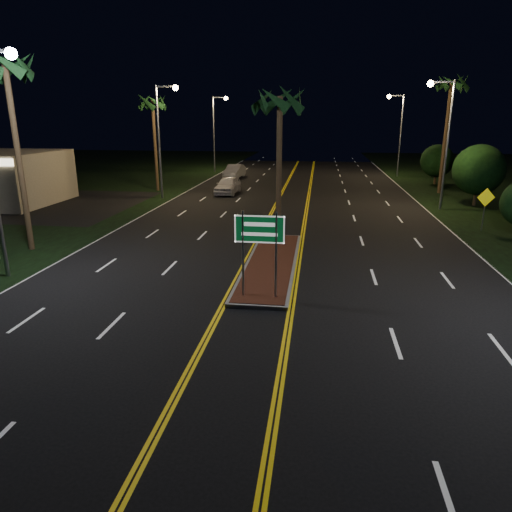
% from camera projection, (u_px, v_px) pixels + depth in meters
% --- Properties ---
extents(ground, '(120.00, 120.00, 0.00)m').
position_uv_depth(ground, '(248.00, 334.00, 14.29)').
color(ground, black).
rests_on(ground, ground).
extents(median_island, '(2.25, 10.25, 0.17)m').
position_uv_depth(median_island, '(271.00, 263.00, 20.91)').
color(median_island, gray).
rests_on(median_island, ground).
extents(highway_sign, '(1.80, 0.08, 3.20)m').
position_uv_depth(highway_sign, '(259.00, 237.00, 16.25)').
color(highway_sign, gray).
rests_on(highway_sign, ground).
extents(streetlight_left_mid, '(1.91, 0.44, 9.00)m').
position_uv_depth(streetlight_left_mid, '(163.00, 129.00, 36.78)').
color(streetlight_left_mid, gray).
rests_on(streetlight_left_mid, ground).
extents(streetlight_left_far, '(1.91, 0.44, 9.00)m').
position_uv_depth(streetlight_left_far, '(217.00, 125.00, 55.74)').
color(streetlight_left_far, gray).
rests_on(streetlight_left_far, ground).
extents(streetlight_right_mid, '(1.91, 0.44, 9.00)m').
position_uv_depth(streetlight_right_mid, '(443.00, 130.00, 32.14)').
color(streetlight_right_mid, gray).
rests_on(streetlight_right_mid, ground).
extents(streetlight_right_far, '(1.91, 0.44, 9.00)m').
position_uv_depth(streetlight_right_far, '(398.00, 126.00, 51.10)').
color(streetlight_right_far, gray).
rests_on(streetlight_right_far, ground).
extents(palm_median, '(2.40, 2.40, 8.30)m').
position_uv_depth(palm_median, '(280.00, 101.00, 22.14)').
color(palm_median, '#382819').
rests_on(palm_median, ground).
extents(palm_left_near, '(2.40, 2.40, 9.80)m').
position_uv_depth(palm_left_near, '(5.00, 68.00, 20.98)').
color(palm_left_near, '#382819').
rests_on(palm_left_near, ground).
extents(palm_left_far, '(2.40, 2.40, 8.80)m').
position_uv_depth(palm_left_far, '(152.00, 103.00, 40.25)').
color(palm_left_far, '#382819').
rests_on(palm_left_far, ground).
extents(palm_right_far, '(2.40, 2.40, 10.30)m').
position_uv_depth(palm_right_far, '(451.00, 85.00, 38.43)').
color(palm_right_far, '#382819').
rests_on(palm_right_far, ground).
extents(shrub_mid, '(3.78, 3.78, 4.62)m').
position_uv_depth(shrub_mid, '(479.00, 170.00, 34.45)').
color(shrub_mid, '#382819').
rests_on(shrub_mid, ground).
extents(shrub_far, '(3.24, 3.24, 3.96)m').
position_uv_depth(shrub_far, '(437.00, 161.00, 45.97)').
color(shrub_far, '#382819').
rests_on(shrub_far, ground).
extents(car_near, '(2.46, 5.35, 1.76)m').
position_uv_depth(car_near, '(228.00, 184.00, 40.45)').
color(car_near, silver).
rests_on(car_near, ground).
extents(car_far, '(2.65, 5.32, 1.72)m').
position_uv_depth(car_far, '(234.00, 170.00, 51.10)').
color(car_far, silver).
rests_on(car_far, ground).
extents(warning_sign, '(1.05, 0.25, 2.55)m').
position_uv_depth(warning_sign, '(485.00, 203.00, 26.82)').
color(warning_sign, gray).
rests_on(warning_sign, ground).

